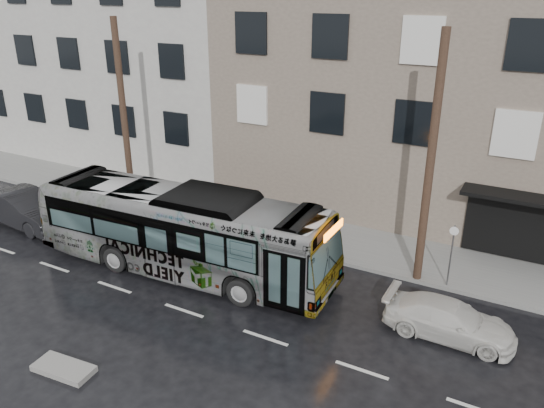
# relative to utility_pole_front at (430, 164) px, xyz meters

# --- Properties ---
(ground) EXTENTS (120.00, 120.00, 0.00)m
(ground) POSITION_rel_utility_pole_front_xyz_m (-6.50, -3.30, -4.65)
(ground) COLOR black
(ground) RESTS_ON ground
(sidewalk) EXTENTS (90.00, 3.60, 0.15)m
(sidewalk) POSITION_rel_utility_pole_front_xyz_m (-6.50, 1.60, -4.58)
(sidewalk) COLOR gray
(sidewalk) RESTS_ON ground
(building_taupe) EXTENTS (20.00, 12.00, 11.00)m
(building_taupe) POSITION_rel_utility_pole_front_xyz_m (-1.50, 9.40, 0.85)
(building_taupe) COLOR gray
(building_taupe) RESTS_ON ground
(building_grey) EXTENTS (26.00, 15.00, 16.00)m
(building_grey) POSITION_rel_utility_pole_front_xyz_m (-24.50, 10.90, 3.35)
(building_grey) COLOR beige
(building_grey) RESTS_ON ground
(utility_pole_front) EXTENTS (0.30, 0.30, 9.00)m
(utility_pole_front) POSITION_rel_utility_pole_front_xyz_m (0.00, 0.00, 0.00)
(utility_pole_front) COLOR #462F23
(utility_pole_front) RESTS_ON sidewalk
(utility_pole_rear) EXTENTS (0.30, 0.30, 9.00)m
(utility_pole_rear) POSITION_rel_utility_pole_front_xyz_m (-14.00, 0.00, 0.00)
(utility_pole_rear) COLOR #462F23
(utility_pole_rear) RESTS_ON sidewalk
(sign_post) EXTENTS (0.06, 0.06, 2.40)m
(sign_post) POSITION_rel_utility_pole_front_xyz_m (1.10, 0.00, -3.30)
(sign_post) COLOR slate
(sign_post) RESTS_ON sidewalk
(bus) EXTENTS (12.21, 3.44, 3.36)m
(bus) POSITION_rel_utility_pole_front_xyz_m (-8.21, -3.48, -2.97)
(bus) COLOR #B2B2B2
(bus) RESTS_ON ground
(white_sedan) EXTENTS (4.07, 1.66, 1.18)m
(white_sedan) POSITION_rel_utility_pole_front_xyz_m (1.72, -2.92, -4.06)
(white_sedan) COLOR silver
(white_sedan) RESTS_ON ground
(dark_sedan) EXTENTS (5.13, 2.11, 1.65)m
(dark_sedan) POSITION_rel_utility_pole_front_xyz_m (-17.27, -3.58, -3.82)
(dark_sedan) COLOR black
(dark_sedan) RESTS_ON ground
(slush_pile) EXTENTS (1.86, 0.95, 0.18)m
(slush_pile) POSITION_rel_utility_pole_front_xyz_m (-7.65, -9.94, -4.56)
(slush_pile) COLOR #A7A59E
(slush_pile) RESTS_ON ground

